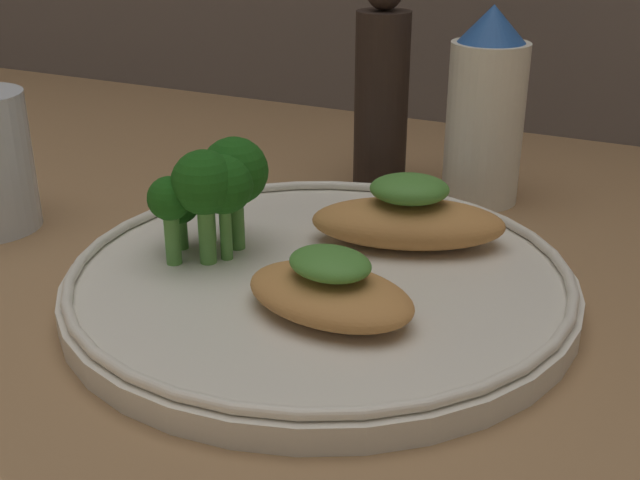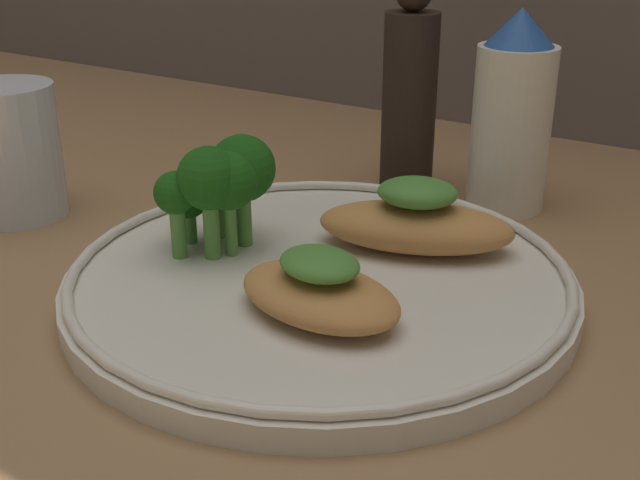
# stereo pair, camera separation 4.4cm
# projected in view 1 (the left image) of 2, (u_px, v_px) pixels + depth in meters

# --- Properties ---
(ground_plane) EXTENTS (1.80, 1.80, 0.01)m
(ground_plane) POSITION_uv_depth(u_px,v_px,m) (320.00, 302.00, 0.46)
(ground_plane) COLOR #936D47
(plate) EXTENTS (0.29, 0.29, 0.02)m
(plate) POSITION_uv_depth(u_px,v_px,m) (320.00, 279.00, 0.45)
(plate) COLOR silver
(plate) RESTS_ON ground_plane
(grilled_meat_front) EXTENTS (0.10, 0.07, 0.04)m
(grilled_meat_front) POSITION_uv_depth(u_px,v_px,m) (330.00, 290.00, 0.40)
(grilled_meat_front) COLOR #BC7F42
(grilled_meat_front) RESTS_ON plate
(grilled_meat_middle) EXTENTS (0.13, 0.09, 0.04)m
(grilled_meat_middle) POSITION_uv_depth(u_px,v_px,m) (408.00, 218.00, 0.48)
(grilled_meat_middle) COLOR #BC7F42
(grilled_meat_middle) RESTS_ON plate
(broccoli_bunch) EXTENTS (0.06, 0.07, 0.07)m
(broccoli_bunch) POSITION_uv_depth(u_px,v_px,m) (212.00, 185.00, 0.46)
(broccoli_bunch) COLOR #569942
(broccoli_bunch) RESTS_ON plate
(sauce_bottle) EXTENTS (0.06, 0.06, 0.14)m
(sauce_bottle) POSITION_uv_depth(u_px,v_px,m) (485.00, 111.00, 0.57)
(sauce_bottle) COLOR silver
(sauce_bottle) RESTS_ON ground_plane
(pepper_grinder) EXTENTS (0.04, 0.04, 0.16)m
(pepper_grinder) POSITION_uv_depth(u_px,v_px,m) (382.00, 93.00, 0.60)
(pepper_grinder) COLOR black
(pepper_grinder) RESTS_ON ground_plane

